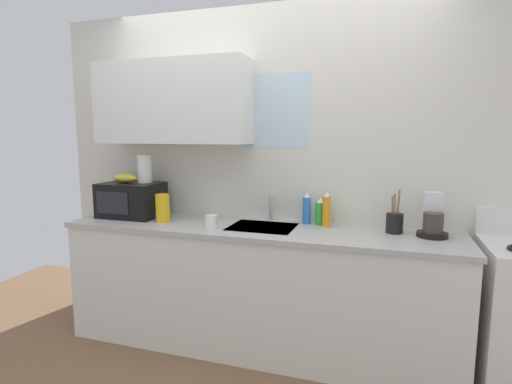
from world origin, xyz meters
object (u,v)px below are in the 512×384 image
Objects in this scene: paper_towel_roll at (145,169)px; mug_white at (212,222)px; utensil_crock at (395,222)px; dish_soap_bottle_blue at (307,209)px; dish_soap_bottle_green at (320,212)px; cereal_canister at (163,208)px; microwave at (131,200)px; coffee_maker at (433,220)px; banana_bunch at (125,178)px; dish_soap_bottle_orange at (326,210)px.

paper_towel_roll is 2.32× the size of mug_white.
dish_soap_bottle_blue is at bearing 171.08° from utensil_crock.
dish_soap_bottle_green is 2.09× the size of mug_white.
mug_white is (0.44, -0.09, -0.06)m from cereal_canister.
microwave is 1.99m from utensil_crock.
dish_soap_bottle_blue is at bearing 176.70° from dish_soap_bottle_green.
microwave reaches higher than cereal_canister.
banana_bunch is at bearing -178.53° from coffee_maker.
dish_soap_bottle_green is 0.78m from mug_white.
utensil_crock is at bearing 5.89° from cereal_canister.
banana_bunch reaches higher than coffee_maker.
dish_soap_bottle_green is (-0.74, 0.10, -0.01)m from coffee_maker.
dish_soap_bottle_blue is 0.62m from utensil_crock.
coffee_maker is at bearing -7.80° from dish_soap_bottle_green.
coffee_maker is 1.41× the size of dish_soap_bottle_green.
dish_soap_bottle_green is at bearing -3.30° from dish_soap_bottle_blue.
cereal_canister reaches higher than mug_white.
microwave is at bearing -173.78° from dish_soap_bottle_green.
cereal_canister is at bearing -169.82° from dish_soap_bottle_orange.
microwave is 0.81m from mug_white.
dish_soap_bottle_orange is at bearing 10.18° from cereal_canister.
paper_towel_roll reaches higher than microwave.
banana_bunch reaches higher than cereal_canister.
dish_soap_bottle_orange is (0.05, -0.05, 0.03)m from dish_soap_bottle_green.
banana_bunch is 2.28m from coffee_maker.
paper_towel_roll is 1.45m from dish_soap_bottle_orange.
paper_towel_roll is at bearing -177.46° from dish_soap_bottle_orange.
banana_bunch is 1.59m from dish_soap_bottle_orange.
paper_towel_roll is at bearing 160.52° from mug_white.
microwave is 1.64× the size of coffee_maker.
banana_bunch is at bearing 178.20° from microwave.
dish_soap_bottle_blue is at bearing 6.90° from microwave.
paper_towel_roll is 1.41m from dish_soap_bottle_green.
cereal_canister is at bearing -16.13° from microwave.
paper_towel_roll reaches higher than cereal_canister.
dish_soap_bottle_blue is 0.10m from dish_soap_bottle_green.
banana_bunch is (-0.05, 0.00, 0.17)m from microwave.
microwave is at bearing -177.94° from utensil_crock.
coffee_maker is at bearing 0.23° from paper_towel_roll.
microwave is 1.99× the size of dish_soap_bottle_blue.
banana_bunch is at bearing 165.62° from cereal_canister.
dish_soap_bottle_green is 0.69× the size of utensil_crock.
cereal_canister is 2.20× the size of mug_white.
cereal_canister is 0.72× the size of utensil_crock.
coffee_maker is 1.21× the size of dish_soap_bottle_blue.
mug_white is at bearing -11.60° from cereal_canister.
utensil_crock is at bearing 0.60° from paper_towel_roll.
coffee_maker is 1.46m from mug_white.
dish_soap_bottle_orange is (-0.69, 0.06, 0.01)m from coffee_maker.
mug_white is (0.83, -0.19, -0.26)m from banana_bunch.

